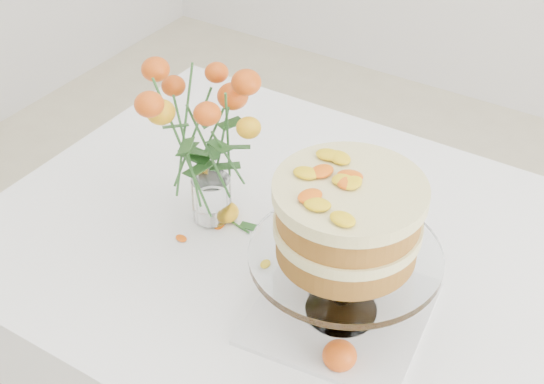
{
  "coord_description": "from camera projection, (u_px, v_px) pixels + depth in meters",
  "views": [
    {
      "loc": [
        0.44,
        -0.96,
        1.72
      ],
      "look_at": [
        -0.12,
        -0.08,
        0.92
      ],
      "focal_mm": 50.0,
      "sensor_mm": 36.0,
      "label": 1
    }
  ],
  "objects": [
    {
      "name": "stray_petal_d",
      "position": [
        219.0,
        226.0,
        1.49
      ],
      "size": [
        0.03,
        0.02,
        0.0
      ],
      "primitive_type": "ellipsoid",
      "color": "yellow",
      "rests_on": "table"
    },
    {
      "name": "cake_stand",
      "position": [
        347.0,
        227.0,
        1.18
      ],
      "size": [
        0.31,
        0.31,
        0.28
      ],
      "rotation": [
        0.0,
        0.0,
        -0.08
      ],
      "color": "white",
      "rests_on": "napkin"
    },
    {
      "name": "stray_petal_c",
      "position": [
        309.0,
        324.0,
        1.28
      ],
      "size": [
        0.03,
        0.02,
        0.0
      ],
      "primitive_type": "ellipsoid",
      "color": "yellow",
      "rests_on": "table"
    },
    {
      "name": "rose_vase",
      "position": [
        207.0,
        122.0,
        1.37
      ],
      "size": [
        0.28,
        0.28,
        0.39
      ],
      "rotation": [
        0.0,
        0.0,
        -0.14
      ],
      "color": "white",
      "rests_on": "table"
    },
    {
      "name": "loose_rose_far",
      "position": [
        340.0,
        356.0,
        1.2
      ],
      "size": [
        0.1,
        0.06,
        0.05
      ],
      "rotation": [
        0.0,
        0.0,
        0.09
      ],
      "color": "#C94B09",
      "rests_on": "table"
    },
    {
      "name": "table",
      "position": [
        346.0,
        291.0,
        1.46
      ],
      "size": [
        1.43,
        0.93,
        0.76
      ],
      "color": "tan",
      "rests_on": "ground"
    },
    {
      "name": "loose_rose_near",
      "position": [
        227.0,
        212.0,
        1.49
      ],
      "size": [
        0.09,
        0.05,
        0.04
      ],
      "rotation": [
        0.0,
        0.0,
        -0.21
      ],
      "color": "orange",
      "rests_on": "table"
    },
    {
      "name": "napkin",
      "position": [
        341.0,
        313.0,
        1.3
      ],
      "size": [
        0.32,
        0.32,
        0.01
      ],
      "primitive_type": "cube",
      "rotation": [
        0.0,
        0.0,
        0.12
      ],
      "color": "white",
      "rests_on": "table"
    },
    {
      "name": "stray_petal_a",
      "position": [
        265.0,
        267.0,
        1.4
      ],
      "size": [
        0.03,
        0.02,
        0.0
      ],
      "primitive_type": "ellipsoid",
      "color": "yellow",
      "rests_on": "table"
    },
    {
      "name": "stray_petal_e",
      "position": [
        181.0,
        238.0,
        1.46
      ],
      "size": [
        0.03,
        0.02,
        0.0
      ],
      "primitive_type": "ellipsoid",
      "color": "yellow",
      "rests_on": "table"
    },
    {
      "name": "stray_petal_b",
      "position": [
        301.0,
        301.0,
        1.33
      ],
      "size": [
        0.03,
        0.02,
        0.0
      ],
      "primitive_type": "ellipsoid",
      "color": "yellow",
      "rests_on": "table"
    }
  ]
}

